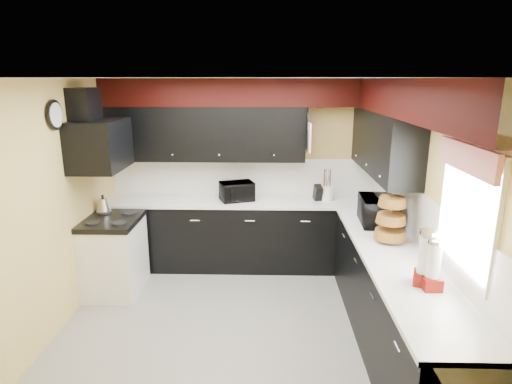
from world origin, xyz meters
TOP-DOWN VIEW (x-y plane):
  - ground at (0.00, 0.00)m, footprint 3.60×3.60m
  - wall_back at (0.00, 1.80)m, footprint 3.60×0.06m
  - wall_right at (1.80, 0.00)m, footprint 0.06×3.60m
  - wall_left at (-1.80, 0.00)m, footprint 0.06×3.60m
  - ceiling at (0.00, 0.00)m, footprint 3.60×3.60m
  - cab_back at (0.00, 1.50)m, footprint 3.60×0.60m
  - cab_right at (1.50, -0.30)m, footprint 0.60×3.00m
  - counter_back at (0.00, 1.50)m, footprint 3.62×0.64m
  - counter_right at (1.50, -0.30)m, footprint 0.64×3.02m
  - splash_back at (0.00, 1.79)m, footprint 3.60×0.02m
  - splash_right at (1.79, 0.00)m, footprint 0.02×3.60m
  - upper_back at (-0.50, 1.62)m, footprint 2.60×0.35m
  - upper_right at (1.62, 0.90)m, footprint 0.35×1.80m
  - soffit_back at (0.00, 1.62)m, footprint 3.60×0.36m
  - soffit_right at (1.62, -0.18)m, footprint 0.36×3.24m
  - stove at (-1.50, 0.75)m, footprint 0.60×0.75m
  - cooktop at (-1.50, 0.75)m, footprint 0.62×0.77m
  - hood at (-1.55, 0.75)m, footprint 0.50×0.78m
  - hood_duct at (-1.68, 0.75)m, footprint 0.24×0.40m
  - window at (1.79, -0.90)m, footprint 0.03×0.86m
  - valance at (1.73, -0.90)m, footprint 0.04×0.88m
  - pan_top at (0.82, 1.55)m, footprint 0.03×0.22m
  - pan_mid at (0.82, 1.42)m, footprint 0.03×0.28m
  - pan_low at (0.82, 1.68)m, footprint 0.03×0.24m
  - cut_board at (0.83, 1.30)m, footprint 0.03×0.26m
  - baskets at (1.52, 0.05)m, footprint 0.27×0.27m
  - clock at (-1.77, 0.25)m, footprint 0.03×0.30m
  - deco_plate at (1.77, -0.35)m, footprint 0.03×0.24m
  - toaster_oven at (-0.08, 1.48)m, footprint 0.51×0.47m
  - microwave at (1.53, 0.59)m, footprint 0.39×0.55m
  - utensil_crock at (1.10, 1.53)m, footprint 0.22×0.22m
  - knife_block at (0.98, 1.50)m, footprint 0.11×0.14m
  - kettle at (-1.68, 1.01)m, footprint 0.21×0.21m
  - dispenser_a at (1.57, -0.93)m, footprint 0.14×0.14m
  - dispenser_b at (1.54, -0.85)m, footprint 0.20×0.20m

SIDE VIEW (x-z plane):
  - ground at x=0.00m, z-range 0.00..0.00m
  - stove at x=-1.50m, z-range 0.00..0.86m
  - cab_back at x=0.00m, z-range 0.00..0.90m
  - cab_right at x=1.50m, z-range 0.00..0.90m
  - cooktop at x=-1.50m, z-range 0.86..0.92m
  - counter_back at x=0.00m, z-range 0.90..0.94m
  - counter_right at x=1.50m, z-range 0.90..0.94m
  - kettle at x=-1.68m, z-range 0.92..1.09m
  - utensil_crock at x=1.10m, z-range 0.94..1.12m
  - knife_block at x=0.98m, z-range 0.94..1.14m
  - toaster_oven at x=-0.08m, z-range 0.94..1.18m
  - microwave at x=1.53m, z-range 0.94..1.24m
  - dispenser_a at x=1.57m, z-range 0.94..1.31m
  - dispenser_b at x=1.54m, z-range 0.94..1.37m
  - baskets at x=1.52m, z-range 0.93..1.43m
  - splash_back at x=0.00m, z-range 0.94..1.44m
  - splash_right at x=1.79m, z-range 0.94..1.44m
  - wall_back at x=0.00m, z-range 0.00..2.50m
  - wall_right at x=1.80m, z-range 0.00..2.50m
  - wall_left at x=-1.80m, z-range 0.00..2.50m
  - window at x=1.79m, z-range 1.07..2.03m
  - pan_low at x=0.82m, z-range 1.51..1.93m
  - pan_mid at x=0.82m, z-range 1.52..1.98m
  - hood at x=-1.55m, z-range 1.50..2.06m
  - upper_back at x=-0.50m, z-range 1.45..2.15m
  - upper_right at x=1.62m, z-range 1.45..2.15m
  - cut_board at x=0.83m, z-range 1.62..1.98m
  - valance at x=1.73m, z-range 1.85..2.05m
  - pan_top at x=0.82m, z-range 1.80..2.20m
  - clock at x=-1.77m, z-range 2.00..2.30m
  - hood_duct at x=-1.68m, z-range 2.00..2.40m
  - deco_plate at x=1.77m, z-range 2.13..2.37m
  - soffit_back at x=0.00m, z-range 2.15..2.50m
  - soffit_right at x=1.62m, z-range 2.15..2.50m
  - ceiling at x=0.00m, z-range 2.47..2.53m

